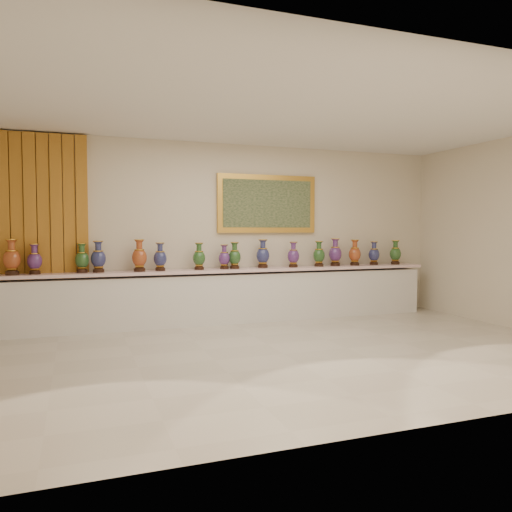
{
  "coord_description": "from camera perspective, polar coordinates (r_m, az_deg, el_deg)",
  "views": [
    {
      "loc": [
        -2.42,
        -5.65,
        1.54
      ],
      "look_at": [
        0.25,
        1.7,
        1.14
      ],
      "focal_mm": 35.0,
      "sensor_mm": 36.0,
      "label": 1
    }
  ],
  "objects": [
    {
      "name": "counter",
      "position": [
        8.35,
        -2.97,
        -4.63
      ],
      "size": [
        7.28,
        0.48,
        0.9
      ],
      "color": "white",
      "rests_on": "ground"
    },
    {
      "name": "vase_7",
      "position": [
        8.25,
        -3.65,
        -0.23
      ],
      "size": [
        0.23,
        0.23,
        0.4
      ],
      "rotation": [
        0.0,
        0.0,
        -0.24
      ],
      "color": "black",
      "rests_on": "counter"
    },
    {
      "name": "vase_13",
      "position": [
        9.24,
        11.22,
        0.24
      ],
      "size": [
        0.25,
        0.25,
        0.47
      ],
      "rotation": [
        0.0,
        0.0,
        0.18
      ],
      "color": "black",
      "rests_on": "counter"
    },
    {
      "name": "room",
      "position": [
        8.09,
        -20.06,
        3.06
      ],
      "size": [
        8.0,
        8.0,
        8.0
      ],
      "color": "beige",
      "rests_on": "ground"
    },
    {
      "name": "vase_14",
      "position": [
        9.48,
        13.34,
        0.19
      ],
      "size": [
        0.21,
        0.21,
        0.43
      ],
      "rotation": [
        0.0,
        0.0,
        0.05
      ],
      "color": "black",
      "rests_on": "counter"
    },
    {
      "name": "vase_5",
      "position": [
        8.02,
        -10.9,
        -0.24
      ],
      "size": [
        0.22,
        0.22,
        0.45
      ],
      "rotation": [
        0.0,
        0.0,
        -0.05
      ],
      "color": "black",
      "rests_on": "counter"
    },
    {
      "name": "vase_6",
      "position": [
        8.12,
        -6.53,
        -0.18
      ],
      "size": [
        0.23,
        0.23,
        0.44
      ],
      "rotation": [
        0.0,
        0.0,
        -0.12
      ],
      "color": "black",
      "rests_on": "counter"
    },
    {
      "name": "vase_8",
      "position": [
        8.3,
        -2.46,
        -0.09
      ],
      "size": [
        0.22,
        0.22,
        0.44
      ],
      "rotation": [
        0.0,
        0.0,
        0.09
      ],
      "color": "black",
      "rests_on": "counter"
    },
    {
      "name": "vase_4",
      "position": [
        7.94,
        -13.18,
        -0.12
      ],
      "size": [
        0.25,
        0.25,
        0.5
      ],
      "rotation": [
        0.0,
        0.0,
        0.07
      ],
      "color": "black",
      "rests_on": "counter"
    },
    {
      "name": "vase_11",
      "position": [
        8.88,
        7.21,
        0.11
      ],
      "size": [
        0.24,
        0.24,
        0.45
      ],
      "rotation": [
        0.0,
        0.0,
        -0.18
      ],
      "color": "black",
      "rests_on": "counter"
    },
    {
      "name": "vase_9",
      "position": [
        8.5,
        0.79,
        0.11
      ],
      "size": [
        0.3,
        0.3,
        0.48
      ],
      "rotation": [
        0.0,
        0.0,
        -0.42
      ],
      "color": "black",
      "rests_on": "counter"
    },
    {
      "name": "vase_0",
      "position": [
        7.92,
        -26.13,
        -0.3
      ],
      "size": [
        0.29,
        0.29,
        0.52
      ],
      "rotation": [
        0.0,
        0.0,
        -0.23
      ],
      "color": "black",
      "rests_on": "counter"
    },
    {
      "name": "vase_1",
      "position": [
        7.94,
        -23.98,
        -0.48
      ],
      "size": [
        0.22,
        0.22,
        0.44
      ],
      "rotation": [
        0.0,
        0.0,
        -0.06
      ],
      "color": "black",
      "rests_on": "counter"
    },
    {
      "name": "ground",
      "position": [
        6.33,
        3.17,
        -11.12
      ],
      "size": [
        8.0,
        8.0,
        0.0
      ],
      "primitive_type": "plane",
      "color": "beige",
      "rests_on": "ground"
    },
    {
      "name": "vase_12",
      "position": [
        9.07,
        9.04,
        0.28
      ],
      "size": [
        0.25,
        0.25,
        0.49
      ],
      "rotation": [
        0.0,
        0.0,
        -0.11
      ],
      "color": "black",
      "rests_on": "counter"
    },
    {
      "name": "vase_3",
      "position": [
        7.93,
        -17.57,
        -0.25
      ],
      "size": [
        0.23,
        0.23,
        0.48
      ],
      "rotation": [
        0.0,
        0.0,
        0.05
      ],
      "color": "black",
      "rests_on": "counter"
    },
    {
      "name": "vase_10",
      "position": [
        8.63,
        4.29,
        0.02
      ],
      "size": [
        0.25,
        0.25,
        0.44
      ],
      "rotation": [
        0.0,
        0.0,
        0.24
      ],
      "color": "black",
      "rests_on": "counter"
    },
    {
      "name": "vase_15",
      "position": [
        9.71,
        15.64,
        0.27
      ],
      "size": [
        0.23,
        0.23,
        0.45
      ],
      "rotation": [
        0.0,
        0.0,
        0.08
      ],
      "color": "black",
      "rests_on": "counter"
    },
    {
      "name": "vase_2",
      "position": [
        7.95,
        -19.27,
        -0.37
      ],
      "size": [
        0.23,
        0.23,
        0.45
      ],
      "rotation": [
        0.0,
        0.0,
        -0.13
      ],
      "color": "black",
      "rests_on": "counter"
    }
  ]
}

